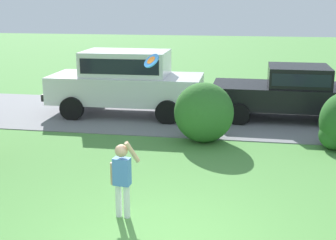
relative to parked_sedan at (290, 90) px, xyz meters
The scene contains 6 objects.
driveway_strip 2.49m from the parked_sedan, behind, with size 28.00×4.40×0.02m, color slate.
shrub_near_tree 3.42m from the parked_sedan, 130.29° to the right, with size 1.44×1.32×1.46m.
parked_sedan is the anchor object (origin of this frame).
parked_suv 4.79m from the parked_sedan, behind, with size 4.73×2.15×1.92m.
child_thrower 7.52m from the parked_sedan, 114.29° to the right, with size 0.46×0.24×1.29m.
frisbee 6.93m from the parked_sedan, 114.10° to the right, with size 0.32×0.25×0.29m.
Camera 1 is at (1.08, -5.69, 3.34)m, focal length 48.56 mm.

